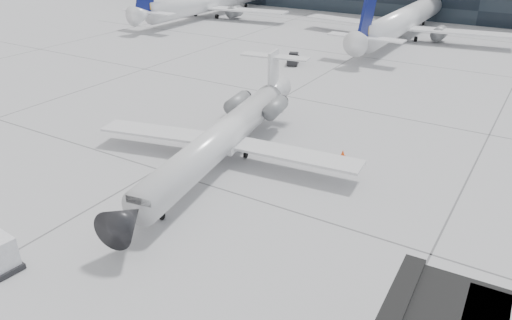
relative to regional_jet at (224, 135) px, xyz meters
The scene contains 6 objects.
ground 7.99m from the regional_jet, 30.57° to the right, with size 220.00×220.00×0.00m, color #939396.
bg_jet_left 63.91m from the regional_jet, 126.91° to the left, with size 32.00×40.00×9.60m, color white, non-canonical shape.
bg_jet_center 51.14m from the regional_jet, 91.52° to the left, with size 32.00×40.00×9.60m, color white, non-canonical shape.
regional_jet is the anchor object (origin of this frame).
traffic_cone 9.41m from the regional_jet, 35.58° to the left, with size 0.45×0.45×0.58m.
far_tug 29.06m from the regional_jet, 107.27° to the left, with size 2.04×2.58×1.43m.
Camera 1 is at (13.55, -24.42, 16.84)m, focal length 35.00 mm.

